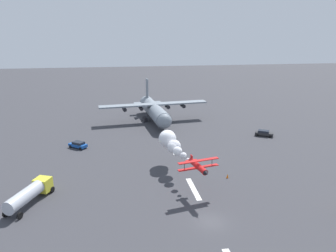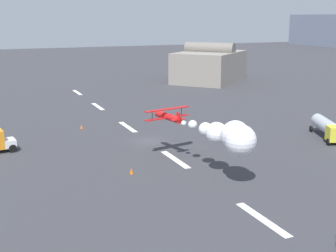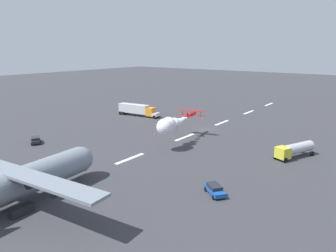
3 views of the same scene
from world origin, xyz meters
name	(u,v)px [view 2 (image 2 of 3)]	position (x,y,z in m)	size (l,w,h in m)	color
ground_plane	(148,141)	(0.00, 0.00, 0.00)	(440.00, 440.00, 0.00)	#38383D
runway_stripe_0	(77,92)	(-49.70, 0.00, 0.01)	(8.00, 0.90, 0.01)	white
runway_stripe_1	(98,106)	(-29.82, 0.00, 0.01)	(8.00, 0.90, 0.01)	white
runway_stripe_2	(128,127)	(-9.94, 0.00, 0.01)	(8.00, 0.90, 0.01)	white
runway_stripe_3	(175,159)	(9.94, 0.00, 0.01)	(8.00, 0.90, 0.01)	white
runway_stripe_4	(262,219)	(29.82, 0.00, 0.01)	(8.00, 0.90, 0.01)	white
stunt_biplane_red	(226,135)	(19.04, 2.31, 5.35)	(19.31, 7.76, 3.72)	red
fuel_tanker_truck	(328,127)	(9.47, 26.23, 1.75)	(9.56, 6.04, 2.90)	yellow
hangar_building	(209,66)	(-53.85, 39.70, 4.62)	(26.34, 27.22, 11.33)	gray
traffic_cone_near	(82,127)	(-11.80, -7.59, 0.38)	(0.44, 0.44, 0.75)	orange
traffic_cone_far	(131,171)	(13.02, -7.19, 0.38)	(0.44, 0.44, 0.75)	orange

